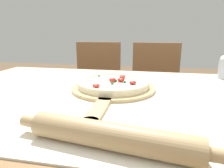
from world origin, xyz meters
TOP-DOWN VIEW (x-y plane):
  - dining_table at (0.00, 0.00)m, footprint 1.46×0.97m
  - towel_cloth at (0.00, 0.00)m, footprint 1.38×0.89m
  - pizza_peel at (0.04, 0.03)m, footprint 0.34×0.53m
  - pizza at (0.04, 0.05)m, footprint 0.29×0.29m
  - rolling_pin at (0.11, -0.38)m, footprint 0.44×0.11m
  - chair_left at (-0.26, 0.85)m, footprint 0.42×0.42m
  - chair_right at (0.22, 0.85)m, footprint 0.43×0.43m

SIDE VIEW (x-z plane):
  - chair_left at x=-0.26m, z-range 0.07..0.97m
  - chair_right at x=0.22m, z-range 0.07..0.97m
  - dining_table at x=0.00m, z-range 0.28..1.02m
  - towel_cloth at x=0.00m, z-range 0.75..0.75m
  - pizza_peel at x=0.04m, z-range 0.75..0.76m
  - pizza at x=0.04m, z-range 0.76..0.79m
  - rolling_pin at x=0.11m, z-range 0.75..0.81m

